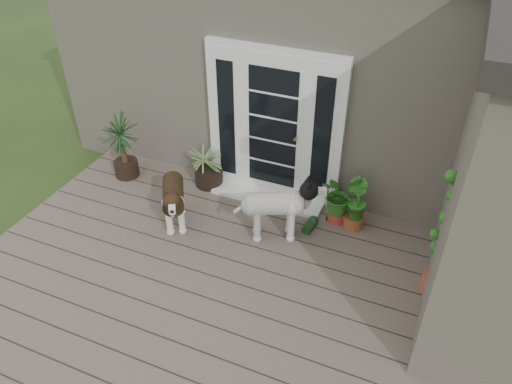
% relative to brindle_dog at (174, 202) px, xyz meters
% --- Properties ---
extents(deck, '(6.20, 4.60, 0.12)m').
position_rel_brindle_dog_xyz_m(deck, '(1.11, -1.01, -0.42)').
color(deck, '#6B5B4C').
rests_on(deck, ground).
extents(house_main, '(7.40, 4.00, 3.10)m').
position_rel_brindle_dog_xyz_m(house_main, '(1.11, 3.24, 1.07)').
color(house_main, '#665E54').
rests_on(house_main, ground).
extents(door_unit, '(1.90, 0.14, 2.15)m').
position_rel_brindle_dog_xyz_m(door_unit, '(0.91, 1.19, 0.71)').
color(door_unit, white).
rests_on(door_unit, deck).
extents(door_step, '(1.60, 0.40, 0.05)m').
position_rel_brindle_dog_xyz_m(door_step, '(0.91, 0.99, -0.34)').
color(door_step, white).
rests_on(door_step, deck).
extents(brindle_dog, '(0.77, 0.94, 0.73)m').
position_rel_brindle_dog_xyz_m(brindle_dog, '(0.00, 0.00, 0.00)').
color(brindle_dog, '#362713').
rests_on(brindle_dog, deck).
extents(white_dog, '(1.01, 0.75, 0.78)m').
position_rel_brindle_dog_xyz_m(white_dog, '(1.29, 0.27, 0.02)').
color(white_dog, white).
rests_on(white_dog, deck).
extents(spider_plant, '(0.80, 0.80, 0.73)m').
position_rel_brindle_dog_xyz_m(spider_plant, '(-0.02, 0.99, 0.00)').
color(spider_plant, '#77945B').
rests_on(spider_plant, deck).
extents(yucca, '(0.82, 0.82, 0.98)m').
position_rel_brindle_dog_xyz_m(yucca, '(-1.28, 0.72, 0.13)').
color(yucca, black).
rests_on(yucca, deck).
extents(herb_a, '(0.70, 0.70, 0.64)m').
position_rel_brindle_dog_xyz_m(herb_a, '(1.95, 0.90, -0.04)').
color(herb_a, '#1C5819').
rests_on(herb_a, deck).
extents(herb_b, '(0.48, 0.48, 0.51)m').
position_rel_brindle_dog_xyz_m(herb_b, '(2.18, 0.87, -0.11)').
color(herb_b, '#1C4D16').
rests_on(herb_b, deck).
extents(herb_c, '(0.51, 0.51, 0.56)m').
position_rel_brindle_dog_xyz_m(herb_c, '(3.38, 0.99, -0.08)').
color(herb_c, '#175218').
rests_on(herb_c, deck).
extents(sapling, '(0.58, 0.58, 1.73)m').
position_rel_brindle_dog_xyz_m(sapling, '(3.32, 0.10, 0.50)').
color(sapling, '#215A19').
rests_on(sapling, deck).
extents(clog_left, '(0.20, 0.35, 0.10)m').
position_rel_brindle_dog_xyz_m(clog_left, '(1.68, 0.60, -0.31)').
color(clog_left, '#173A19').
rests_on(clog_left, deck).
extents(clog_right, '(0.21, 0.32, 0.09)m').
position_rel_brindle_dog_xyz_m(clog_right, '(1.90, 0.94, -0.32)').
color(clog_right, black).
rests_on(clog_right, deck).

